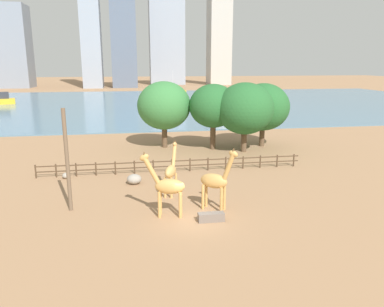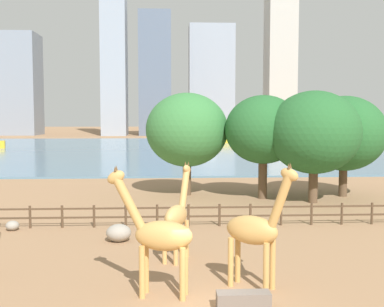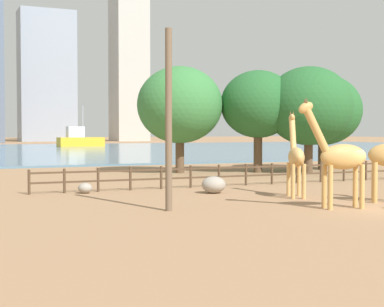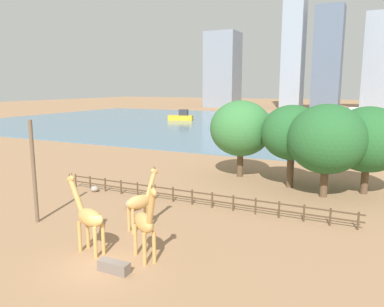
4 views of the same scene
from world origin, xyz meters
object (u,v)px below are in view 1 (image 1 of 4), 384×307
object	(u,v)px
boat_ferry	(1,100)
tree_left_large	(213,106)
giraffe_young	(167,186)
feeding_trough	(211,217)
boulder_by_pole	(66,176)
tree_center_broad	(263,107)
boat_sailboat	(171,92)
utility_pole	(67,161)
tree_right_tall	(164,106)
boulder_near_fence	(134,179)
tree_left_small	(245,109)
giraffe_tall	(216,181)
giraffe_companion	(171,171)

from	to	relation	value
boat_ferry	tree_left_large	bearing A→B (deg)	111.58
giraffe_young	feeding_trough	world-z (taller)	giraffe_young
boulder_by_pole	boat_ferry	bearing A→B (deg)	111.21
tree_center_broad	boat_sailboat	bearing A→B (deg)	92.79
giraffe_young	feeding_trough	xyz separation A→B (m)	(2.84, -1.37, -1.92)
boulder_by_pole	feeding_trough	bearing A→B (deg)	-46.07
utility_pole	tree_right_tall	xyz separation A→B (m)	(8.79, 19.93, 1.56)
boulder_near_fence	boulder_by_pole	bearing A→B (deg)	156.64
boat_ferry	boat_sailboat	size ratio (longest dim) A/B	0.81
boulder_by_pole	tree_left_small	bearing A→B (deg)	21.72
boulder_near_fence	boat_ferry	world-z (taller)	boat_ferry
tree_left_small	boat_sailboat	size ratio (longest dim) A/B	0.91
feeding_trough	tree_right_tall	bearing A→B (deg)	92.31
giraffe_young	boat_sailboat	size ratio (longest dim) A/B	0.51
tree_left_large	tree_left_small	xyz separation A→B (m)	(3.41, -1.97, -0.14)
utility_pole	tree_left_small	distance (m)	24.12
feeding_trough	tree_right_tall	world-z (taller)	tree_right_tall
utility_pole	feeding_trough	world-z (taller)	utility_pole
boulder_near_fence	boulder_by_pole	distance (m)	6.81
boat_sailboat	giraffe_tall	bearing A→B (deg)	-98.36
tree_left_small	boat_ferry	distance (m)	76.00
feeding_trough	boat_ferry	distance (m)	88.34
tree_left_small	giraffe_tall	bearing A→B (deg)	-113.26
giraffe_young	tree_right_tall	distance (m)	22.47
boulder_by_pole	tree_center_broad	size ratio (longest dim) A/B	0.09
boulder_by_pole	tree_left_large	bearing A→B (deg)	31.12
tree_left_small	tree_left_large	bearing A→B (deg)	149.96
giraffe_young	boulder_near_fence	xyz separation A→B (m)	(-2.21, 7.66, -1.77)
giraffe_tall	tree_left_large	size ratio (longest dim) A/B	0.59
boat_ferry	boulder_near_fence	bearing A→B (deg)	100.20
giraffe_tall	tree_right_tall	world-z (taller)	tree_right_tall
tree_center_broad	boat_ferry	distance (m)	75.96
giraffe_companion	tree_left_large	distance (m)	17.56
tree_center_broad	boat_ferry	size ratio (longest dim) A/B	1.09
tree_center_broad	utility_pole	bearing A→B (deg)	-138.86
giraffe_companion	tree_right_tall	world-z (taller)	tree_right_tall
boulder_by_pole	tree_right_tall	world-z (taller)	tree_right_tall
feeding_trough	tree_left_small	xyz separation A→B (m)	(8.31, 19.54, 4.94)
tree_right_tall	tree_left_small	distance (m)	10.09
tree_right_tall	boat_sailboat	distance (m)	73.81
boulder_by_pole	tree_center_broad	world-z (taller)	tree_center_broad
giraffe_tall	tree_left_large	bearing A→B (deg)	113.57
boulder_near_fence	boulder_by_pole	size ratio (longest dim) A/B	1.74
boulder_by_pole	tree_right_tall	distance (m)	16.49
boulder_by_pole	tree_center_broad	bearing A→B (deg)	24.65
tree_right_tall	boat_sailboat	xyz separation A→B (m)	(8.89, 73.18, -3.78)
boat_ferry	utility_pole	bearing A→B (deg)	95.59
boulder_near_fence	tree_center_broad	distance (m)	21.71
giraffe_young	tree_right_tall	xyz separation A→B (m)	(1.89, 22.17, 3.10)
giraffe_tall	boulder_near_fence	distance (m)	9.32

